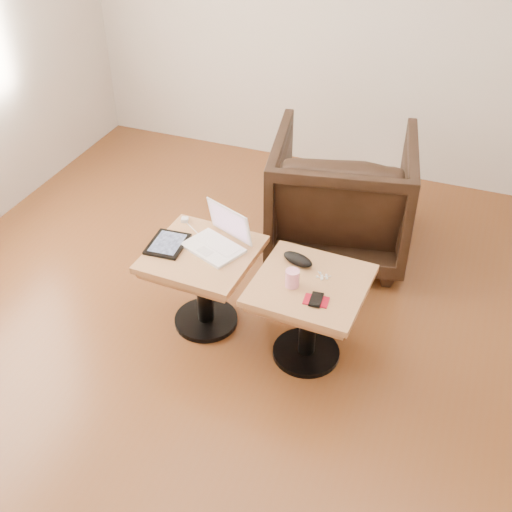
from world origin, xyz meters
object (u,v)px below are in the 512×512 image
(side_table_left, at_px, (203,270))
(laptop, at_px, (219,239))
(side_table_right, at_px, (309,302))
(striped_cup, at_px, (292,278))
(armchair, at_px, (341,195))

(side_table_left, xyz_separation_m, laptop, (0.06, 0.08, 0.16))
(laptop, bearing_deg, side_table_right, 10.39)
(side_table_left, relative_size, striped_cup, 6.35)
(laptop, bearing_deg, armchair, 86.97)
(side_table_left, distance_m, striped_cup, 0.55)
(side_table_left, bearing_deg, laptop, 53.38)
(side_table_right, xyz_separation_m, laptop, (-0.53, 0.12, 0.16))
(side_table_left, height_order, striped_cup, striped_cup)
(side_table_left, height_order, laptop, laptop)
(side_table_left, xyz_separation_m, striped_cup, (0.52, -0.10, 0.17))
(laptop, distance_m, armchair, 0.99)
(side_table_left, xyz_separation_m, armchair, (0.49, 0.96, 0.02))
(side_table_right, xyz_separation_m, armchair, (-0.11, 1.00, 0.02))
(side_table_right, bearing_deg, armchair, 98.80)
(side_table_right, relative_size, striped_cup, 6.38)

